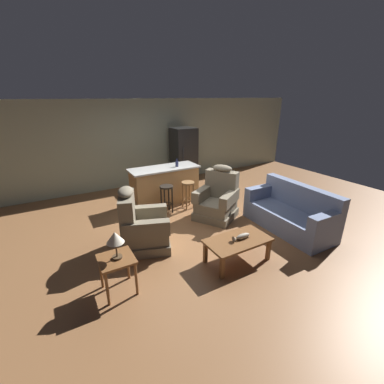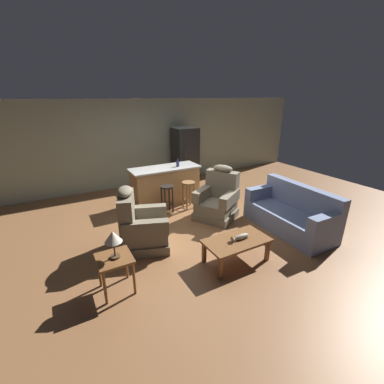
% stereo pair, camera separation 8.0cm
% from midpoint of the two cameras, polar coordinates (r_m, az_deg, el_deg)
% --- Properties ---
extents(ground_plane, '(12.00, 12.00, 0.00)m').
position_cam_midpoint_polar(ground_plane, '(5.86, -0.80, -6.56)').
color(ground_plane, brown).
extents(back_wall, '(12.00, 0.05, 2.60)m').
position_cam_midpoint_polar(back_wall, '(8.20, -11.77, 10.54)').
color(back_wall, '#9EA88E').
rests_on(back_wall, ground_plane).
extents(coffee_table, '(1.10, 0.60, 0.42)m').
position_cam_midpoint_polar(coffee_table, '(4.46, 9.61, -10.95)').
color(coffee_table, brown).
rests_on(coffee_table, ground_plane).
extents(fish_figurine, '(0.34, 0.10, 0.10)m').
position_cam_midpoint_polar(fish_figurine, '(4.43, 10.39, -9.75)').
color(fish_figurine, '#4C3823').
rests_on(fish_figurine, coffee_table).
extents(couch, '(0.89, 1.92, 0.94)m').
position_cam_midpoint_polar(couch, '(5.82, 20.69, -4.46)').
color(couch, '#707FA3').
rests_on(couch, ground_plane).
extents(recliner_near_lamp, '(1.08, 1.08, 1.20)m').
position_cam_midpoint_polar(recliner_near_lamp, '(4.85, -11.70, -7.55)').
color(recliner_near_lamp, '#756B56').
rests_on(recliner_near_lamp, ground_plane).
extents(recliner_near_island, '(1.15, 1.15, 1.20)m').
position_cam_midpoint_polar(recliner_near_island, '(5.96, 5.30, -1.70)').
color(recliner_near_island, '#756B56').
rests_on(recliner_near_island, ground_plane).
extents(end_table, '(0.48, 0.48, 0.56)m').
position_cam_midpoint_polar(end_table, '(3.90, -16.94, -15.06)').
color(end_table, brown).
rests_on(end_table, ground_plane).
extents(table_lamp, '(0.24, 0.24, 0.41)m').
position_cam_midpoint_polar(table_lamp, '(3.68, -17.33, -9.87)').
color(table_lamp, '#4C3823').
rests_on(table_lamp, end_table).
extents(kitchen_island, '(1.80, 0.70, 0.95)m').
position_cam_midpoint_polar(kitchen_island, '(6.79, -6.40, 1.60)').
color(kitchen_island, '#AD7F4C').
rests_on(kitchen_island, ground_plane).
extents(bar_stool_left, '(0.32, 0.32, 0.68)m').
position_cam_midpoint_polar(bar_stool_left, '(6.16, -6.04, -0.47)').
color(bar_stool_left, black).
rests_on(bar_stool_left, ground_plane).
extents(bar_stool_right, '(0.32, 0.32, 0.68)m').
position_cam_midpoint_polar(bar_stool_right, '(6.40, -1.27, 0.47)').
color(bar_stool_right, olive).
rests_on(bar_stool_right, ground_plane).
extents(refrigerator, '(0.70, 0.69, 1.76)m').
position_cam_midpoint_polar(refrigerator, '(8.23, -2.14, 8.00)').
color(refrigerator, black).
rests_on(refrigerator, ground_plane).
extents(bottle_tall_green, '(0.08, 0.08, 0.20)m').
position_cam_midpoint_polar(bottle_tall_green, '(6.69, -3.72, 6.31)').
color(bottle_tall_green, '#23284C').
rests_on(bottle_tall_green, kitchen_island).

